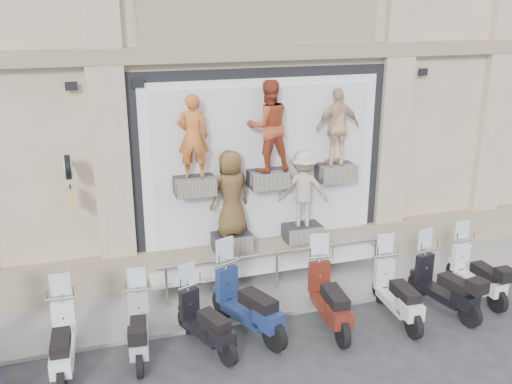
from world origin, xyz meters
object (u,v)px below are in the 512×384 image
guard_rail (277,272)px  clock_sign_bracket (69,175)px  scooter_i (478,264)px  scooter_g (398,283)px  scooter_c (138,319)px  scooter_f (330,287)px  scooter_b (61,332)px  scooter_h (445,276)px  scooter_e (247,292)px  scooter_d (205,312)px

guard_rail → clock_sign_bracket: bearing=173.2°
scooter_i → scooter_g: bearing=-173.3°
scooter_c → scooter_f: bearing=4.8°
scooter_b → scooter_g: bearing=1.2°
scooter_c → scooter_f: (3.48, -0.16, 0.11)m
scooter_h → scooter_i: size_ratio=1.03×
guard_rail → scooter_h: scooter_h is taller
scooter_b → scooter_h: 7.10m
scooter_i → scooter_c: bearing=178.7°
guard_rail → scooter_e: size_ratio=2.47×
guard_rail → clock_sign_bracket: 4.57m
scooter_i → scooter_h: bearing=-165.2°
scooter_c → scooter_d: size_ratio=0.97×
scooter_b → scooter_h: bearing=1.5°
clock_sign_bracket → scooter_e: bearing=-31.8°
scooter_e → scooter_g: bearing=-29.9°
scooter_f → clock_sign_bracket: bearing=160.8°
guard_rail → scooter_d: (-1.88, -1.55, 0.24)m
guard_rail → scooter_e: (-1.04, -1.30, 0.37)m
scooter_g → scooter_h: (1.05, -0.01, -0.01)m
scooter_c → scooter_i: (6.84, -0.08, 0.04)m
guard_rail → clock_sign_bracket: (-3.90, 0.47, 2.34)m
scooter_e → scooter_h: (3.90, -0.43, -0.08)m
scooter_d → scooter_i: (5.71, 0.09, 0.02)m
scooter_i → scooter_d: bearing=-179.7°
scooter_b → scooter_e: scooter_e is taller
scooter_e → scooter_g: scooter_e is taller
scooter_c → guard_rail: bearing=32.1°
scooter_f → scooter_g: size_ratio=1.06×
scooter_e → scooter_b: bearing=161.5°
scooter_c → scooter_f: 3.49m
scooter_h → scooter_e: bearing=163.3°
scooter_c → scooter_g: 4.83m
scooter_d → scooter_h: size_ratio=0.94×
guard_rail → scooter_b: scooter_b is taller
scooter_c → scooter_h: scooter_h is taller
guard_rail → scooter_h: (2.85, -1.73, 0.29)m
scooter_c → scooter_e: scooter_e is taller
scooter_c → scooter_h: bearing=4.0°
scooter_d → scooter_g: scooter_g is taller
scooter_d → scooter_f: size_ratio=0.88×
scooter_b → clock_sign_bracket: bearing=83.5°
scooter_f → scooter_h: (2.38, -0.19, -0.05)m
guard_rail → scooter_d: bearing=-140.5°
scooter_b → scooter_g: size_ratio=0.98×
guard_rail → scooter_b: 4.50m
scooter_i → scooter_b: bearing=179.4°
guard_rail → scooter_b: bearing=-160.9°
scooter_g → guard_rail: bearing=140.1°
clock_sign_bracket → scooter_i: bearing=-14.0°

